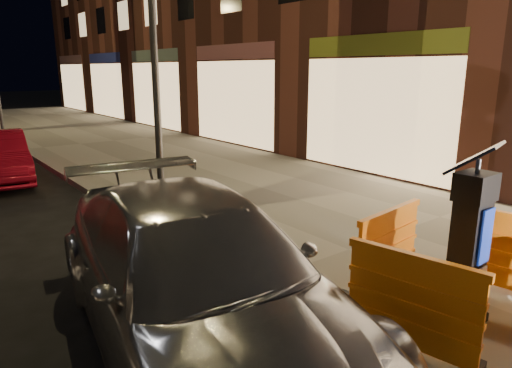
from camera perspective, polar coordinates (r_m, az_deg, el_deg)
ground_plane at (r=5.90m, az=-0.15°, el=-13.54°), size 120.00×120.00×0.00m
sidewalk at (r=7.91m, az=17.38°, el=-6.20°), size 6.00×60.00×0.15m
kerb at (r=5.86m, az=-0.15°, el=-12.90°), size 0.30×60.00×0.15m
parking_kiosk at (r=5.13m, az=25.08°, el=-6.48°), size 0.65×0.65×1.80m
barrier_back at (r=5.72m, az=16.16°, el=-7.85°), size 1.34×0.67×1.01m
barrier_kerbside at (r=4.52m, az=18.80°, el=-14.20°), size 0.77×1.37×1.01m
barrier_bldgside at (r=6.09m, az=28.85°, el=-7.76°), size 0.69×1.35×1.01m
car_silver at (r=5.03m, az=-7.26°, el=-19.02°), size 2.98×5.50×1.51m
car_red at (r=13.12m, az=-29.29°, el=0.30°), size 1.70×3.87×1.24m
street_lamp_mid at (r=7.92m, az=-12.67°, el=16.81°), size 0.12×0.12×6.00m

